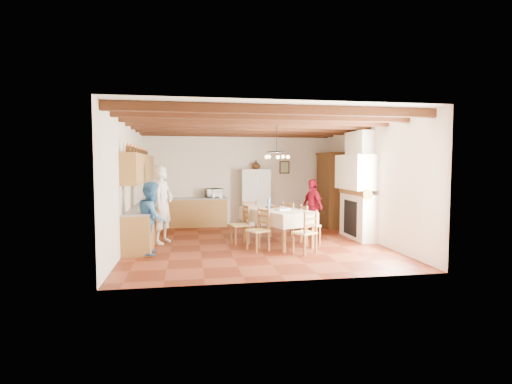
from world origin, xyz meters
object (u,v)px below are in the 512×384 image
dining_table (277,213)px  chair_left_far (240,224)px  hutch (330,190)px  chair_end_far (252,219)px  chair_left_near (258,230)px  microwave (214,193)px  chair_right_far (292,220)px  chair_right_near (310,224)px  person_woman_red (312,206)px  person_woman_blue (152,218)px  person_man (163,204)px  refrigerator (255,197)px  chair_end_near (305,232)px

dining_table → chair_left_far: size_ratio=2.28×
hutch → chair_end_far: bearing=-154.9°
chair_left_near → microwave: bearing=163.6°
dining_table → chair_right_far: bearing=49.3°
chair_right_near → microwave: 3.91m
person_woman_red → person_woman_blue: bearing=-81.3°
chair_end_far → person_man: person_man is taller
dining_table → chair_end_far: 1.20m
refrigerator → chair_right_near: size_ratio=1.87×
hutch → person_man: hutch is taller
refrigerator → person_man: person_man is taller
microwave → chair_end_near: bearing=-78.3°
dining_table → chair_end_near: size_ratio=2.28×
chair_left_near → chair_left_far: (-0.30, 0.88, 0.00)m
refrigerator → microwave: 1.35m
hutch → person_woman_blue: bearing=-150.2°
chair_right_near → chair_end_far: bearing=39.0°
microwave → chair_left_near: bearing=-89.1°
dining_table → microwave: size_ratio=4.20×
person_man → chair_left_far: bearing=-76.7°
chair_left_near → chair_left_far: same height
refrigerator → chair_right_far: 2.67m
hutch → dining_table: (-2.22, -2.33, -0.38)m
hutch → chair_left_near: hutch is taller
chair_left_far → chair_end_near: bearing=31.9°
chair_left_far → person_woman_red: bearing=104.2°
person_woman_blue → person_woman_red: (4.21, 1.86, -0.02)m
dining_table → chair_right_far: size_ratio=2.28×
hutch → person_woman_red: bearing=-130.1°
chair_right_near → chair_right_far: bearing=10.2°
chair_left_near → dining_table: bearing=112.7°
dining_table → chair_left_near: 0.96m
chair_end_near → chair_end_far: bearing=-100.6°
chair_left_near → chair_right_near: bearing=85.1°
chair_left_far → microwave: bearing=176.7°
refrigerator → chair_left_far: (-0.90, -3.05, -0.42)m
refrigerator → person_man: (-2.77, -2.70, 0.07)m
hutch → chair_end_near: 3.99m
chair_left_near → person_man: 2.54m
dining_table → chair_right_near: (0.82, -0.12, -0.29)m
chair_left_near → person_woman_red: bearing=108.5°
person_woman_blue → chair_end_near: bearing=-98.5°
chair_left_far → chair_end_far: bearing=142.0°
hutch → chair_left_far: bearing=-145.4°
chair_left_far → chair_right_near: same height
refrigerator → microwave: (-1.33, -0.13, 0.15)m
chair_right_near → refrigerator: bearing=5.9°
chair_end_near → chair_right_far: bearing=-127.0°
chair_right_near → person_woman_blue: size_ratio=0.61×
person_woman_blue → chair_left_far: bearing=-67.7°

